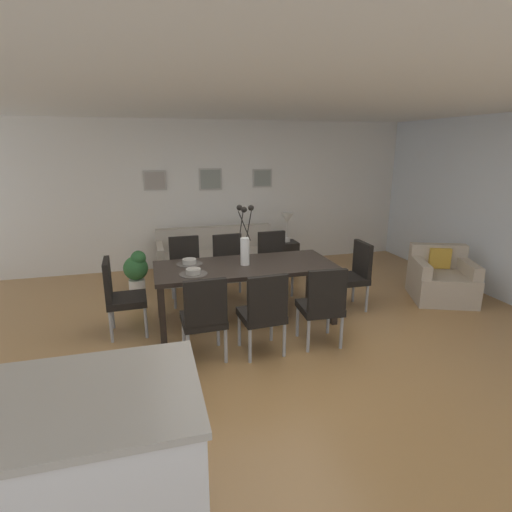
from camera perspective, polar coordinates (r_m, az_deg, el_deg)
name	(u,v)px	position (r m, az deg, el deg)	size (l,w,h in m)	color
ground_plane	(268,341)	(4.66, 1.75, -12.06)	(9.00, 9.00, 0.00)	#A87A47
back_wall_panel	(217,195)	(7.35, -5.68, 8.76)	(9.00, 0.10, 2.60)	white
side_window_wall	(512,210)	(6.58, 32.85, 5.58)	(0.10, 6.30, 2.60)	white
ceiling_panel	(259,99)	(4.54, 0.46, 21.64)	(9.00, 7.20, 0.08)	white
dining_table	(245,270)	(4.93, -1.58, -2.02)	(2.20, 0.93, 0.74)	black
dining_chair_near_left	(204,315)	(4.09, -7.43, -8.34)	(0.45, 0.45, 0.92)	black
dining_chair_near_right	(186,266)	(5.71, -10.06, -1.46)	(0.45, 0.45, 0.92)	black
dining_chair_far_left	(264,310)	(4.16, 1.13, -7.77)	(0.47, 0.47, 0.92)	black
dining_chair_far_right	(230,263)	(5.77, -3.82, -1.08)	(0.47, 0.47, 0.92)	black
dining_chair_mid_left	(323,303)	(4.41, 9.54, -6.64)	(0.46, 0.46, 0.92)	black
dining_chair_mid_right	(274,260)	(5.96, 2.59, -0.52)	(0.46, 0.46, 0.92)	black
dining_chair_head_west	(119,293)	(4.87, -19.03, -5.09)	(0.45, 0.45, 0.92)	black
dining_chair_head_east	(354,272)	(5.52, 13.89, -2.27)	(0.45, 0.45, 0.92)	black
centerpiece_vase	(245,242)	(4.83, -1.60, 1.96)	(0.21, 0.23, 0.73)	white
placemat_near_left	(193,274)	(4.60, -8.97, -2.57)	(0.32, 0.32, 0.01)	#4C4742
bowl_near_left	(193,271)	(4.59, -8.99, -2.13)	(0.17, 0.17, 0.07)	#B2ADA3
placemat_near_right	(189,264)	(5.00, -9.53, -1.12)	(0.32, 0.32, 0.01)	#4C4742
bowl_near_right	(189,261)	(4.99, -9.55, -0.71)	(0.17, 0.17, 0.07)	#B2ADA3
sofa	(218,260)	(6.82, -5.49, -0.54)	(2.01, 0.84, 0.80)	#B2A899
side_table	(286,256)	(7.12, 4.38, 0.04)	(0.36, 0.36, 0.52)	black
table_lamp	(287,221)	(6.98, 4.49, 5.05)	(0.22, 0.22, 0.51)	beige
armchair	(441,280)	(6.36, 25.07, -3.10)	(1.04, 1.04, 0.75)	#B7A893
kitchen_island	(60,474)	(2.65, -26.31, -26.26)	(1.52, 0.91, 0.92)	silver
framed_picture_left	(155,180)	(7.15, -14.32, 10.48)	(0.38, 0.03, 0.34)	#B2ADA3
framed_picture_center	(210,179)	(7.23, -6.56, 10.90)	(0.41, 0.03, 0.38)	#B2ADA3
framed_picture_right	(262,178)	(7.44, 0.92, 11.13)	(0.36, 0.03, 0.33)	#B2ADA3
potted_plant	(136,270)	(6.19, -16.80, -1.93)	(0.36, 0.36, 0.67)	silver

